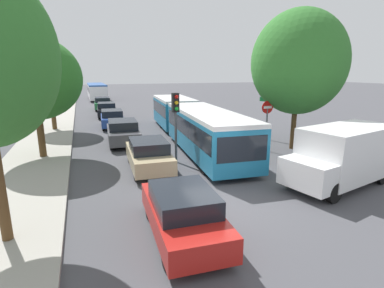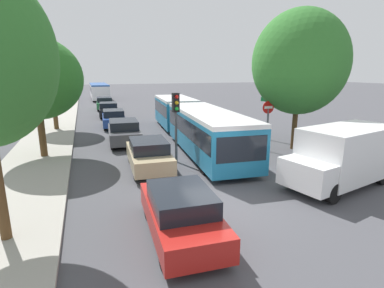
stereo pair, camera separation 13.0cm
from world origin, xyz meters
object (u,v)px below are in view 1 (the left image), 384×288
Objects in this scene: white_van at (344,154)px; traffic_light at (176,112)px; queued_car_tan at (149,154)px; queued_car_blue at (112,118)px; city_bus_rear at (97,90)px; direction_sign_post at (268,100)px; tree_left_mid at (36,81)px; articulated_bus at (190,120)px; tree_left_far at (48,69)px; queued_car_red at (183,212)px; no_entry_sign at (267,118)px; queued_car_graphite at (123,132)px; queued_car_black at (107,110)px; queued_car_green at (103,103)px; tree_right_near at (299,63)px.

white_van is 1.56× the size of traffic_light.
queued_car_tan is 1.00× the size of queued_car_blue.
traffic_light is (1.75, -37.09, 1.08)m from city_bus_rear.
tree_left_mid reaches higher than direction_sign_post.
tree_left_far is (-8.47, 6.74, 3.15)m from articulated_bus.
traffic_light reaches higher than queued_car_red.
no_entry_sign is at bearing 45.14° from articulated_bus.
tree_left_mid reaches higher than queued_car_graphite.
city_bus_rear reaches higher than articulated_bus.
tree_left_mid is at bearing 155.29° from queued_car_blue.
white_van reaches higher than queued_car_black.
queued_car_tan is at bearing -81.84° from no_entry_sign.
no_entry_sign is (7.15, -36.72, 0.46)m from city_bus_rear.
queued_car_graphite is (-0.42, 5.54, 0.04)m from queued_car_tan.
queued_car_black reaches higher than queued_car_red.
queued_car_blue is 0.98× the size of queued_car_black.
traffic_light is (1.51, 0.62, 1.79)m from queued_car_tan.
queued_car_graphite is 1.05× the size of queued_car_blue.
no_entry_sign reaches higher than queued_car_black.
queued_car_blue is (-4.21, 6.78, -0.66)m from articulated_bus.
queued_car_green is 22.94m from traffic_light.
articulated_bus is at bearing 7.73° from tree_left_mid.
queued_car_red is at bearing -176.35° from queued_car_blue.
articulated_bus is 2.66× the size of tree_left_mid.
city_bus_rear is 32.18m from queued_car_graphite.
articulated_bus reaches higher than queued_car_tan.
queued_car_blue is (-0.22, -26.18, -0.70)m from city_bus_rear.
queued_car_red is 0.94× the size of queued_car_green.
tree_left_mid reaches higher than queued_car_red.
queued_car_blue is at bearing 130.62° from tree_right_near.
white_van reaches higher than queued_car_tan.
articulated_bus is at bearing -158.51° from queued_car_black.
queued_car_red is 0.96× the size of queued_car_black.
city_bus_rear is 3.16× the size of direction_sign_post.
queued_car_graphite is at bearing -27.10° from direction_sign_post.
tree_left_far is (-4.49, -26.22, 3.11)m from city_bus_rear.
queued_car_tan is 13.00m from tree_left_far.
tree_left_mid is (-4.32, 9.59, 3.26)m from queued_car_red.
queued_car_tan is at bearing -37.60° from tree_left_mid.
queued_car_red is 7.10m from traffic_light.
tree_right_near reaches higher than queued_car_green.
queued_car_tan is 0.63× the size of tree_left_far.
queued_car_blue is (-0.11, 17.52, 0.02)m from queued_car_red.
queued_car_red is at bearing 179.82° from city_bus_rear.
queued_car_tan is (0.25, -37.71, -0.71)m from city_bus_rear.
queued_car_black is at bearing 3.43° from queued_car_red.
queued_car_blue is 0.78× the size of white_van.
no_entry_sign reaches higher than queued_car_tan.
tree_left_mid reaches higher than white_van.
no_entry_sign is at bearing -141.76° from queued_car_blue.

